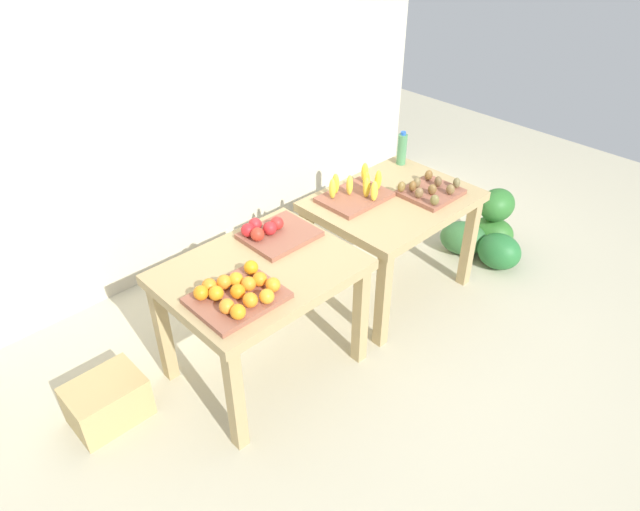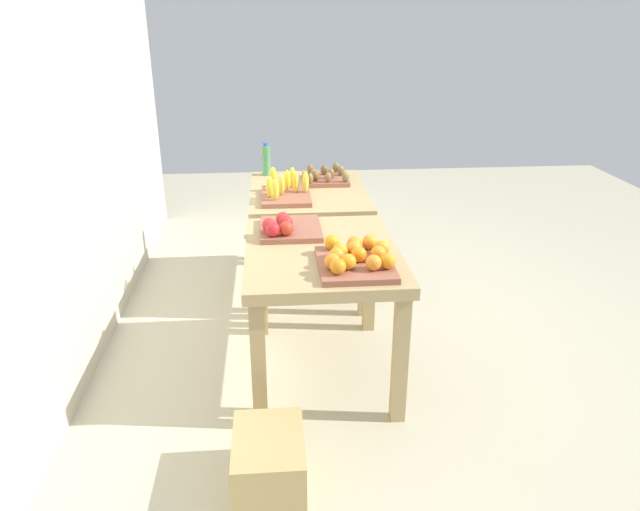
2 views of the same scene
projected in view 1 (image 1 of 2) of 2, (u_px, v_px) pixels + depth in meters
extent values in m
plane|color=#BBB397|center=(331.00, 324.00, 3.86)|extent=(8.00, 8.00, 0.00)
cube|color=beige|center=(190.00, 54.00, 3.80)|extent=(4.40, 0.12, 3.00)
cube|color=tan|center=(260.00, 272.00, 3.13)|extent=(1.04, 0.80, 0.06)
cube|color=tan|center=(235.00, 399.00, 2.88)|extent=(0.07, 0.07, 0.69)
cube|color=tan|center=(360.00, 316.00, 3.40)|extent=(0.07, 0.07, 0.69)
cube|color=tan|center=(163.00, 332.00, 3.28)|extent=(0.07, 0.07, 0.69)
cube|color=tan|center=(285.00, 267.00, 3.81)|extent=(0.07, 0.07, 0.69)
cube|color=tan|center=(393.00, 201.00, 3.77)|extent=(1.04, 0.80, 0.06)
cube|color=tan|center=(383.00, 301.00, 3.52)|extent=(0.07, 0.07, 0.69)
cube|color=tan|center=(469.00, 243.00, 4.04)|extent=(0.07, 0.07, 0.69)
cube|color=tan|center=(307.00, 255.00, 3.92)|extent=(0.07, 0.07, 0.69)
cube|color=tan|center=(395.00, 208.00, 4.44)|extent=(0.07, 0.07, 0.69)
cube|color=#925742|center=(237.00, 298.00, 2.88)|extent=(0.44, 0.36, 0.03)
sphere|color=orange|center=(209.00, 286.00, 2.87)|extent=(0.09, 0.09, 0.08)
sphere|color=orange|center=(260.00, 279.00, 2.92)|extent=(0.11, 0.11, 0.08)
sphere|color=orange|center=(238.00, 291.00, 2.83)|extent=(0.09, 0.09, 0.08)
sphere|color=orange|center=(248.00, 284.00, 2.88)|extent=(0.11, 0.11, 0.08)
sphere|color=orange|center=(238.00, 312.00, 2.71)|extent=(0.08, 0.08, 0.08)
sphere|color=orange|center=(224.00, 282.00, 2.90)|extent=(0.10, 0.10, 0.08)
sphere|color=orange|center=(273.00, 285.00, 2.88)|extent=(0.11, 0.11, 0.08)
sphere|color=orange|center=(236.00, 279.00, 2.91)|extent=(0.11, 0.11, 0.08)
sphere|color=orange|center=(227.00, 306.00, 2.74)|extent=(0.08, 0.08, 0.08)
sphere|color=orange|center=(251.00, 267.00, 3.00)|extent=(0.08, 0.08, 0.08)
sphere|color=orange|center=(216.00, 293.00, 2.82)|extent=(0.08, 0.08, 0.08)
sphere|color=orange|center=(267.00, 296.00, 2.80)|extent=(0.09, 0.09, 0.08)
sphere|color=orange|center=(250.00, 300.00, 2.78)|extent=(0.09, 0.09, 0.08)
sphere|color=orange|center=(201.00, 293.00, 2.82)|extent=(0.10, 0.10, 0.08)
cube|color=#925742|center=(280.00, 235.00, 3.35)|extent=(0.40, 0.34, 0.03)
sphere|color=red|center=(277.00, 223.00, 3.35)|extent=(0.11, 0.11, 0.08)
sphere|color=red|center=(270.00, 228.00, 3.31)|extent=(0.11, 0.11, 0.08)
sphere|color=red|center=(248.00, 230.00, 3.29)|extent=(0.11, 0.11, 0.08)
sphere|color=red|center=(257.00, 234.00, 3.26)|extent=(0.09, 0.09, 0.08)
sphere|color=red|center=(255.00, 224.00, 3.34)|extent=(0.10, 0.10, 0.08)
cube|color=#925742|center=(355.00, 197.00, 3.72)|extent=(0.44, 0.32, 0.03)
ellipsoid|color=yellow|center=(366.00, 182.00, 3.71)|extent=(0.05, 0.05, 0.14)
ellipsoid|color=yellow|center=(374.00, 191.00, 3.61)|extent=(0.06, 0.05, 0.14)
ellipsoid|color=yellow|center=(350.00, 185.00, 3.68)|extent=(0.06, 0.06, 0.14)
ellipsoid|color=yellow|center=(378.00, 180.00, 3.73)|extent=(0.06, 0.05, 0.14)
ellipsoid|color=yellow|center=(367.00, 187.00, 3.65)|extent=(0.06, 0.05, 0.14)
ellipsoid|color=yellow|center=(336.00, 184.00, 3.69)|extent=(0.05, 0.06, 0.14)
ellipsoid|color=yellow|center=(365.00, 173.00, 3.82)|extent=(0.05, 0.06, 0.14)
ellipsoid|color=yellow|center=(332.00, 189.00, 3.64)|extent=(0.06, 0.06, 0.14)
cube|color=#925742|center=(431.00, 192.00, 3.77)|extent=(0.36, 0.32, 0.03)
ellipsoid|color=brown|center=(432.00, 189.00, 3.70)|extent=(0.07, 0.07, 0.07)
ellipsoid|color=brown|center=(438.00, 182.00, 3.79)|extent=(0.07, 0.07, 0.07)
ellipsoid|color=olive|center=(435.00, 200.00, 3.59)|extent=(0.07, 0.07, 0.07)
ellipsoid|color=brown|center=(429.00, 175.00, 3.86)|extent=(0.07, 0.06, 0.07)
ellipsoid|color=brown|center=(457.00, 183.00, 3.77)|extent=(0.07, 0.07, 0.07)
ellipsoid|color=olive|center=(402.00, 187.00, 3.73)|extent=(0.06, 0.05, 0.07)
ellipsoid|color=brown|center=(413.00, 186.00, 3.74)|extent=(0.07, 0.07, 0.07)
ellipsoid|color=brown|center=(450.00, 189.00, 3.70)|extent=(0.07, 0.07, 0.07)
ellipsoid|color=brown|center=(419.00, 193.00, 3.66)|extent=(0.07, 0.07, 0.07)
ellipsoid|color=brown|center=(417.00, 183.00, 3.77)|extent=(0.06, 0.05, 0.07)
cylinder|color=#4C8C59|center=(402.00, 149.00, 4.09)|extent=(0.07, 0.07, 0.22)
cylinder|color=blue|center=(403.00, 133.00, 4.02)|extent=(0.04, 0.04, 0.02)
ellipsoid|color=#317029|center=(491.00, 233.00, 4.55)|extent=(0.37, 0.41, 0.25)
ellipsoid|color=#346D39|center=(463.00, 238.00, 4.48)|extent=(0.40, 0.44, 0.26)
ellipsoid|color=#276D33|center=(499.00, 251.00, 4.32)|extent=(0.32, 0.37, 0.27)
ellipsoid|color=#2C6C2A|center=(497.00, 205.00, 4.40)|extent=(0.30, 0.25, 0.25)
cube|color=tan|center=(107.00, 401.00, 3.15)|extent=(0.40, 0.30, 0.26)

